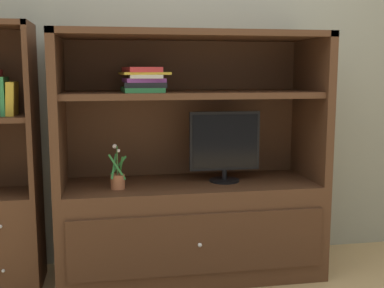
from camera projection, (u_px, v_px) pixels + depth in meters
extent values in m
cube|color=gray|center=(182.00, 53.00, 3.23)|extent=(6.00, 0.10, 2.80)
cube|color=#4C2D1C|center=(191.00, 228.00, 3.06)|extent=(1.62, 0.57, 0.59)
cube|color=#462A19|center=(199.00, 244.00, 2.77)|extent=(1.49, 0.02, 0.36)
sphere|color=silver|center=(200.00, 245.00, 2.76)|extent=(0.02, 0.02, 0.02)
cube|color=#4C2D1C|center=(58.00, 111.00, 2.81)|extent=(0.05, 0.57, 0.92)
cube|color=#4C2D1C|center=(312.00, 107.00, 3.08)|extent=(0.05, 0.57, 0.92)
cube|color=#4C2D1C|center=(184.00, 106.00, 3.21)|extent=(1.62, 0.02, 0.92)
cube|color=#4C2D1C|center=(191.00, 35.00, 2.88)|extent=(1.62, 0.57, 0.04)
cube|color=#4C2D1C|center=(191.00, 94.00, 2.93)|extent=(1.52, 0.51, 0.04)
cylinder|color=black|center=(224.00, 180.00, 3.04)|extent=(0.19, 0.19, 0.01)
cylinder|color=black|center=(224.00, 175.00, 3.04)|extent=(0.03, 0.03, 0.06)
cube|color=black|center=(225.00, 141.00, 3.00)|extent=(0.44, 0.02, 0.37)
cube|color=black|center=(225.00, 141.00, 2.99)|extent=(0.41, 0.00, 0.33)
cylinder|color=#B26642|center=(118.00, 182.00, 2.85)|extent=(0.08, 0.08, 0.08)
cylinder|color=#3D6B33|center=(117.00, 160.00, 2.83)|extent=(0.01, 0.01, 0.17)
cube|color=#2D7A38|center=(121.00, 166.00, 2.84)|extent=(0.03, 0.11, 0.13)
cube|color=#2D7A38|center=(118.00, 166.00, 2.85)|extent=(0.10, 0.03, 0.12)
cube|color=#2D7A38|center=(114.00, 166.00, 2.83)|extent=(0.04, 0.12, 0.13)
cube|color=#2D7A38|center=(117.00, 167.00, 2.81)|extent=(0.10, 0.01, 0.16)
sphere|color=silver|center=(115.00, 146.00, 2.82)|extent=(0.03, 0.03, 0.03)
sphere|color=silver|center=(119.00, 151.00, 2.81)|extent=(0.02, 0.02, 0.02)
cube|color=#338C4C|center=(142.00, 90.00, 2.86)|extent=(0.24, 0.34, 0.03)
cube|color=black|center=(145.00, 85.00, 2.87)|extent=(0.26, 0.31, 0.03)
cube|color=purple|center=(143.00, 80.00, 2.87)|extent=(0.25, 0.30, 0.02)
cube|color=silver|center=(145.00, 76.00, 2.86)|extent=(0.19, 0.30, 0.02)
cube|color=gold|center=(144.00, 73.00, 2.86)|extent=(0.30, 0.32, 0.01)
cube|color=red|center=(142.00, 70.00, 2.85)|extent=(0.22, 0.33, 0.03)
cube|color=#4C2D1C|center=(8.00, 240.00, 2.87)|extent=(0.38, 0.36, 0.57)
sphere|color=silver|center=(0.00, 227.00, 2.67)|extent=(0.02, 0.02, 0.02)
sphere|color=silver|center=(3.00, 271.00, 2.71)|extent=(0.02, 0.02, 0.02)
cube|color=#4C2D1C|center=(33.00, 109.00, 2.78)|extent=(0.03, 0.36, 0.98)
cube|color=#4C2D1C|center=(7.00, 107.00, 2.92)|extent=(0.38, 0.02, 0.98)
cube|color=#4C2D1C|center=(1.00, 118.00, 2.76)|extent=(0.32, 0.33, 0.03)
cube|color=#338C4C|center=(5.00, 96.00, 2.74)|extent=(0.03, 0.17, 0.22)
cube|color=gold|center=(12.00, 99.00, 2.75)|extent=(0.05, 0.16, 0.19)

